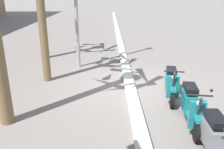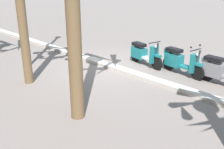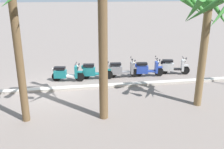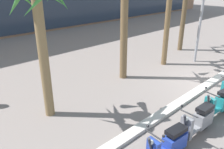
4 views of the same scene
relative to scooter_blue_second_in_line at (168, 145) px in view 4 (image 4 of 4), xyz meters
name	(u,v)px [view 4 (image 4 of 4)]	position (x,y,z in m)	size (l,w,h in m)	color
ground_plane	(209,84)	(5.35, 1.31, -0.45)	(200.00, 200.00, 0.00)	slate
curb_strip	(210,83)	(5.35, 1.29, -0.39)	(60.00, 0.36, 0.12)	#BCB7AD
scooter_blue_second_in_line	(168,145)	(0.00, 0.00, 0.00)	(1.75, 0.56, 1.17)	black
scooter_grey_mid_front	(198,122)	(1.51, -0.04, 0.01)	(1.84, 0.56, 1.17)	black
scooter_teal_tail_end	(219,104)	(3.04, -0.03, 0.02)	(1.81, 0.61, 1.17)	black
palm_tree_mid_walkway	(37,7)	(-1.10, 4.06, 3.18)	(2.24, 2.24, 4.75)	olive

